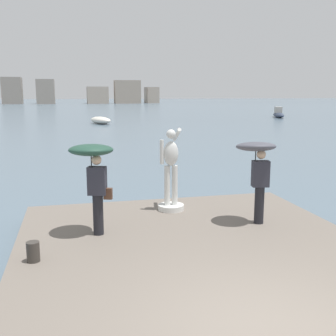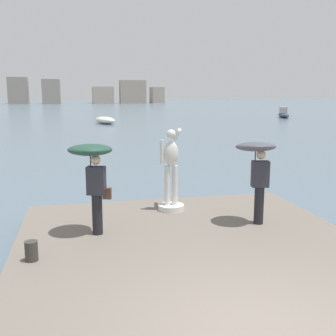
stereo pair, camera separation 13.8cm
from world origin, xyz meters
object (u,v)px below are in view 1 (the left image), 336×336
(statue_white_figure, at_px, (171,176))
(onlooker_left, at_px, (93,165))
(boat_mid, at_px, (101,120))
(onlooker_right, at_px, (257,161))
(boat_far, at_px, (279,114))
(mooring_bollard, at_px, (33,252))

(statue_white_figure, xyz_separation_m, onlooker_left, (-2.03, -1.42, 0.63))
(onlooker_left, xyz_separation_m, boat_mid, (2.81, 37.78, -1.52))
(statue_white_figure, relative_size, onlooker_right, 1.09)
(statue_white_figure, xyz_separation_m, boat_far, (26.06, 42.83, -0.81))
(onlooker_left, bearing_deg, mooring_bollard, -133.56)
(statue_white_figure, xyz_separation_m, mooring_bollard, (-3.21, -2.67, -0.70))
(onlooker_right, height_order, mooring_bollard, onlooker_right)
(statue_white_figure, height_order, onlooker_right, statue_white_figure)
(statue_white_figure, bearing_deg, boat_far, 58.68)
(statue_white_figure, height_order, boat_far, statue_white_figure)
(boat_mid, relative_size, boat_far, 0.77)
(statue_white_figure, height_order, boat_mid, statue_white_figure)
(statue_white_figure, bearing_deg, mooring_bollard, -140.27)
(statue_white_figure, distance_m, onlooker_left, 2.56)
(statue_white_figure, distance_m, mooring_bollard, 4.23)
(onlooker_left, bearing_deg, boat_mid, 85.74)
(onlooker_right, bearing_deg, boat_mid, 91.33)
(onlooker_right, height_order, boat_far, onlooker_right)
(onlooker_right, distance_m, boat_far, 50.63)
(mooring_bollard, bearing_deg, statue_white_figure, 39.73)
(boat_mid, height_order, boat_far, boat_far)
(boat_far, bearing_deg, boat_mid, -165.64)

